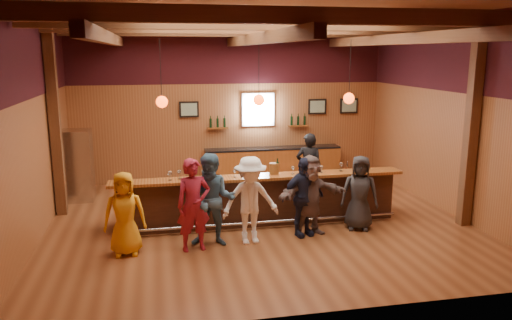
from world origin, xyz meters
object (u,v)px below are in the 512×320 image
(customer_denim, at_px, (213,200))
(ice_bucket, at_px, (274,168))
(customer_redvest, at_px, (194,205))
(customer_dark, at_px, (360,193))
(customer_orange, at_px, (125,214))
(customer_navy, at_px, (303,197))
(bar_counter, at_px, (258,198))
(bottle_a, at_px, (277,168))
(stainless_fridge, at_px, (78,165))
(customer_brown, at_px, (310,195))
(bartender, at_px, (309,168))
(back_bar_cabinet, at_px, (273,163))
(customer_white, at_px, (250,200))

(customer_denim, distance_m, ice_bucket, 1.81)
(customer_redvest, bearing_deg, customer_dark, -1.03)
(customer_orange, height_order, customer_navy, customer_navy)
(customer_orange, distance_m, customer_navy, 3.50)
(bar_counter, distance_m, bottle_a, 0.85)
(customer_redvest, relative_size, customer_denim, 0.97)
(stainless_fridge, height_order, customer_brown, stainless_fridge)
(customer_redvest, xyz_separation_m, bartender, (3.03, 2.51, -0.00))
(customer_orange, relative_size, bottle_a, 4.57)
(customer_denim, bearing_deg, ice_bucket, 48.47)
(back_bar_cabinet, bearing_deg, bottle_a, -101.96)
(back_bar_cabinet, relative_size, customer_denim, 2.20)
(customer_redvest, height_order, customer_navy, customer_redvest)
(customer_denim, bearing_deg, bartender, 54.68)
(customer_orange, distance_m, customer_denim, 1.65)
(customer_brown, bearing_deg, stainless_fridge, 132.20)
(bar_counter, bearing_deg, ice_bucket, -35.84)
(bar_counter, relative_size, customer_redvest, 3.56)
(customer_redvest, bearing_deg, back_bar_cabinet, 52.89)
(customer_white, distance_m, customer_navy, 1.13)
(customer_white, distance_m, customer_brown, 1.30)
(customer_redvest, bearing_deg, bar_counter, 34.22)
(customer_white, xyz_separation_m, ice_bucket, (0.73, 1.05, 0.36))
(customer_white, relative_size, customer_brown, 1.04)
(stainless_fridge, bearing_deg, bar_counter, -30.76)
(customer_orange, bearing_deg, bartender, 27.75)
(stainless_fridge, bearing_deg, customer_orange, -70.80)
(customer_dark, bearing_deg, customer_redvest, -153.31)
(customer_denim, xyz_separation_m, bottle_a, (1.52, 1.01, 0.34))
(customer_denim, relative_size, customer_dark, 1.15)
(customer_redvest, xyz_separation_m, ice_bucket, (1.84, 1.19, 0.34))
(ice_bucket, bearing_deg, customer_brown, -56.53)
(customer_redvest, relative_size, bottle_a, 5.15)
(bar_counter, relative_size, bartender, 3.58)
(customer_white, height_order, bartender, bartender)
(bartender, relative_size, bottle_a, 5.13)
(customer_navy, distance_m, customer_brown, 0.16)
(customer_white, bearing_deg, bartender, 46.34)
(stainless_fridge, relative_size, customer_navy, 1.10)
(customer_dark, bearing_deg, bar_counter, 173.57)
(customer_orange, bearing_deg, customer_white, 0.36)
(customer_navy, height_order, ice_bucket, customer_navy)
(ice_bucket, bearing_deg, customer_orange, -159.53)
(customer_redvest, height_order, ice_bucket, customer_redvest)
(back_bar_cabinet, height_order, stainless_fridge, stainless_fridge)
(back_bar_cabinet, xyz_separation_m, customer_redvest, (-2.71, -4.98, 0.41))
(customer_denim, xyz_separation_m, customer_brown, (2.00, 0.20, -0.07))
(customer_navy, bearing_deg, ice_bucket, 98.99)
(stainless_fridge, height_order, customer_white, stainless_fridge)
(customer_redvest, bearing_deg, bartender, 30.98)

